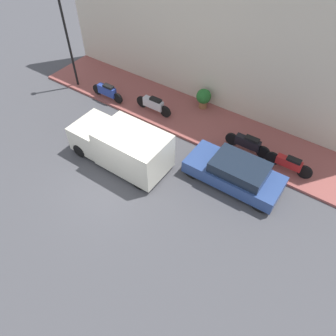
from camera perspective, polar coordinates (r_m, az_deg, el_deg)
name	(u,v)px	position (r m, az deg, el deg)	size (l,w,h in m)	color
ground_plane	(119,180)	(13.93, -8.61, -2.12)	(60.00, 60.00, 0.00)	#47474C
sidewalk	(186,115)	(16.93, 3.11, 9.13)	(3.09, 17.11, 0.12)	#934C47
building_facade	(209,30)	(16.27, 7.16, 22.77)	(0.30, 17.11, 7.70)	beige
parked_car	(235,173)	(13.55, 11.61, -0.78)	(1.69, 3.98, 1.20)	#2D4784
delivery_van	(121,145)	(14.07, -8.19, 3.98)	(1.90, 4.46, 1.83)	silver
motorcycle_blue	(107,91)	(18.04, -10.54, 13.02)	(0.30, 2.02, 0.85)	navy
scooter_silver	(154,104)	(16.80, -2.54, 11.04)	(0.30, 2.09, 0.85)	#B7B7BF
motorcycle_red	(289,163)	(14.59, 20.35, 0.76)	(0.30, 2.03, 0.76)	#B21E1E
motorcycle_black	(248,143)	(14.96, 13.75, 4.22)	(0.30, 2.14, 0.83)	black
streetlamp	(66,30)	(18.42, -17.38, 21.91)	(0.29, 0.29, 5.12)	black
potted_plant	(204,97)	(17.12, 6.21, 12.13)	(0.76, 0.76, 1.04)	brown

